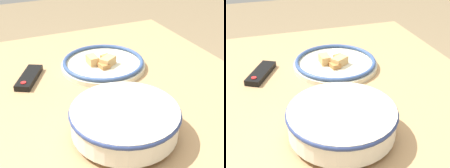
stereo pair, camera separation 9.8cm
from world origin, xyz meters
The scene contains 4 objects.
dining_table centered at (0.00, 0.00, 0.66)m, with size 1.15×1.07×0.74m.
noodle_bowl centered at (-0.22, 0.02, 0.79)m, with size 0.29×0.29×0.08m.
food_plate centered at (0.16, -0.08, 0.76)m, with size 0.31×0.31×0.05m.
tv_remote centered at (0.18, 0.19, 0.75)m, with size 0.17×0.12×0.02m.
Camera 2 is at (-0.84, 0.22, 1.27)m, focal length 50.00 mm.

